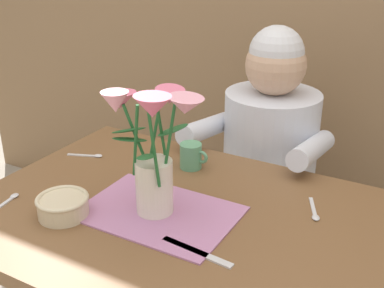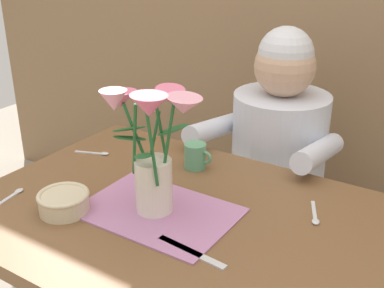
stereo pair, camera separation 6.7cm
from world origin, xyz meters
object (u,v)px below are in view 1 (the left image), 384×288
object	(u,v)px
ceramic_bowl	(63,205)
ceramic_mug	(191,156)
flower_vase	(152,145)
dinner_knife	(197,252)
seated_person	(267,179)

from	to	relation	value
ceramic_bowl	ceramic_mug	world-z (taller)	ceramic_mug
ceramic_mug	flower_vase	bearing A→B (deg)	-79.68
ceramic_bowl	ceramic_mug	distance (m)	0.43
flower_vase	dinner_knife	xyz separation A→B (m)	(0.18, -0.09, -0.20)
dinner_knife	ceramic_mug	xyz separation A→B (m)	(-0.23, 0.38, 0.04)
seated_person	ceramic_bowl	world-z (taller)	seated_person
ceramic_bowl	ceramic_mug	xyz separation A→B (m)	(0.15, 0.41, 0.01)
seated_person	flower_vase	bearing A→B (deg)	-91.55
seated_person	ceramic_bowl	xyz separation A→B (m)	(-0.27, -0.78, 0.21)
ceramic_mug	seated_person	bearing A→B (deg)	71.71
ceramic_mug	dinner_knife	bearing A→B (deg)	-58.86
seated_person	ceramic_mug	bearing A→B (deg)	-103.84
dinner_knife	ceramic_mug	world-z (taller)	ceramic_mug
ceramic_bowl	dinner_knife	bearing A→B (deg)	4.29
ceramic_bowl	dinner_knife	size ratio (longest dim) A/B	0.72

